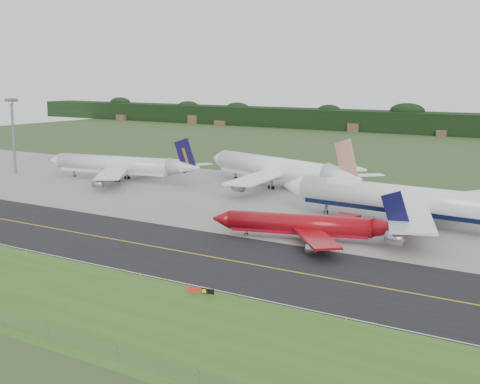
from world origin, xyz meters
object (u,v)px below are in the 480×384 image
object	(u,v)px
floodlight_mast	(13,122)
jet_ba_747	(409,200)
jet_navy_gold	(122,166)
jet_star_tail	(280,169)
taxiway_sign	(201,290)
jet_red_737	(310,225)

from	to	relation	value
floodlight_mast	jet_ba_747	bearing A→B (deg)	-1.51
jet_navy_gold	floodlight_mast	xyz separation A→B (m)	(-40.34, -9.37, 12.88)
jet_ba_747	floodlight_mast	size ratio (longest dim) A/B	2.65
jet_ba_747	jet_star_tail	size ratio (longest dim) A/B	1.08
jet_star_tail	taxiway_sign	xyz separation A→B (m)	(38.96, -92.78, -4.62)
jet_star_tail	floodlight_mast	world-z (taller)	floodlight_mast
jet_red_737	jet_navy_gold	size ratio (longest dim) A/B	0.73
jet_star_tail	floodlight_mast	distance (m)	94.10
jet_ba_747	taxiway_sign	size ratio (longest dim) A/B	15.95
jet_ba_747	jet_navy_gold	world-z (taller)	jet_ba_747
taxiway_sign	jet_navy_gold	bearing A→B (deg)	138.70
jet_ba_747	jet_star_tail	bearing A→B (deg)	150.48
jet_ba_747	jet_star_tail	distance (m)	56.52
jet_ba_747	jet_red_737	world-z (taller)	jet_ba_747
jet_ba_747	jet_navy_gold	size ratio (longest dim) A/B	1.21
jet_red_737	jet_star_tail	world-z (taller)	jet_star_tail
jet_navy_gold	jet_star_tail	bearing A→B (deg)	16.55
jet_navy_gold	taxiway_sign	world-z (taller)	jet_navy_gold
jet_star_tail	taxiway_sign	world-z (taller)	jet_star_tail
jet_ba_747	jet_star_tail	world-z (taller)	jet_ba_747
jet_red_737	jet_star_tail	xyz separation A→B (m)	(-36.84, 51.89, 2.52)
floodlight_mast	taxiway_sign	distance (m)	147.15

